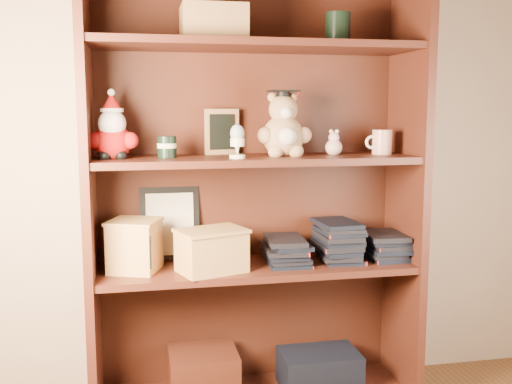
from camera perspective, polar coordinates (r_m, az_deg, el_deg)
bookcase at (r=2.22m, az=-0.32°, el=-0.88°), size 1.20×0.35×1.60m
shelf_lower at (r=2.22m, az=-0.00°, el=-7.22°), size 1.14×0.33×0.02m
shelf_upper at (r=2.15m, az=-0.00°, el=3.10°), size 1.14×0.33×0.02m
santa_plush at (r=2.10m, az=-13.51°, el=5.52°), size 0.17×0.13×0.24m
teachers_tin at (r=2.11m, az=-8.47°, el=4.29°), size 0.07×0.07×0.07m
chalkboard_plaque at (r=2.24m, az=-3.27°, el=5.68°), size 0.13×0.08×0.17m
egg_cup at (r=2.06m, az=-1.79°, el=4.97°), size 0.06×0.06×0.12m
grad_teddy_bear at (r=2.16m, az=2.64°, el=5.89°), size 0.20×0.17×0.24m
pink_figurine at (r=2.23m, az=7.42°, el=4.46°), size 0.06×0.06×0.10m
teacher_mug at (r=2.29m, az=11.86°, el=4.68°), size 0.10×0.07×0.09m
certificate_frame at (r=2.29m, az=-8.20°, el=-3.00°), size 0.22×0.06×0.28m
treats_box at (r=2.16m, az=-11.47°, el=-4.99°), size 0.21×0.21×0.18m
pencils_box at (r=2.11m, az=-4.25°, el=-5.55°), size 0.27×0.23×0.15m
book_stack_left at (r=2.23m, az=2.91°, el=-5.56°), size 0.14×0.20×0.10m
book_stack_mid at (r=2.29m, az=7.77°, el=-4.70°), size 0.14×0.20×0.14m
book_stack_right at (r=2.36m, az=12.04°, el=-5.01°), size 0.14×0.20×0.10m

